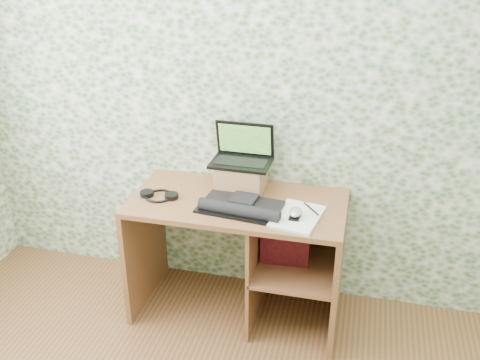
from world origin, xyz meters
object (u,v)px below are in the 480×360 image
(keyboard, at_px, (242,207))
(notepad, at_px, (297,217))
(desk, at_px, (252,241))
(laptop, at_px, (243,153))
(riser, at_px, (241,177))

(keyboard, height_order, notepad, keyboard)
(desk, height_order, keyboard, keyboard)
(desk, relative_size, laptop, 3.51)
(riser, relative_size, laptop, 0.78)
(laptop, relative_size, keyboard, 0.69)
(keyboard, bearing_deg, desk, 83.81)
(desk, height_order, laptop, laptop)
(riser, xyz_separation_m, keyboard, (0.06, -0.25, -0.06))
(riser, distance_m, keyboard, 0.26)
(desk, relative_size, riser, 4.50)
(laptop, bearing_deg, riser, -88.89)
(desk, distance_m, keyboard, 0.32)
(desk, xyz_separation_m, riser, (-0.09, 0.12, 0.35))
(keyboard, xyz_separation_m, notepad, (0.30, -0.01, -0.02))
(keyboard, relative_size, notepad, 1.54)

